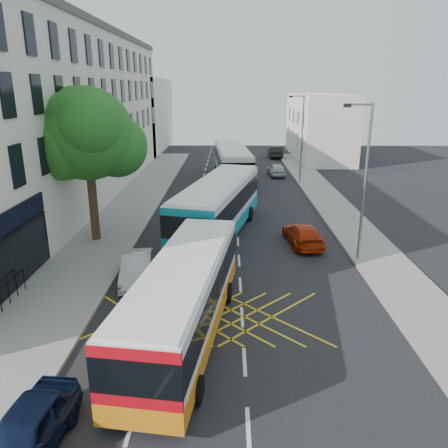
{
  "coord_description": "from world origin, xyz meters",
  "views": [
    {
      "loc": [
        -0.55,
        -9.63,
        8.85
      ],
      "look_at": [
        -0.79,
        11.48,
        2.2
      ],
      "focal_mm": 35.0,
      "sensor_mm": 36.0,
      "label": 1
    }
  ],
  "objects_px": {
    "lamp_near": "(364,175)",
    "distant_car_silver": "(276,170)",
    "lamp_far": "(301,134)",
    "bus_mid": "(218,207)",
    "bus_far": "(232,163)",
    "parked_car_blue": "(25,434)",
    "red_hatchback": "(303,234)",
    "distant_car_dark": "(275,152)",
    "bus_near": "(184,297)",
    "distant_car_grey": "(237,159)",
    "parked_car_silver": "(137,268)",
    "street_tree": "(87,135)"
  },
  "relations": [
    {
      "from": "lamp_near",
      "to": "distant_car_silver",
      "type": "xyz_separation_m",
      "value": [
        -1.82,
        23.31,
        -3.96
      ]
    },
    {
      "from": "lamp_far",
      "to": "bus_mid",
      "type": "height_order",
      "value": "lamp_far"
    },
    {
      "from": "lamp_near",
      "to": "bus_far",
      "type": "height_order",
      "value": "lamp_near"
    },
    {
      "from": "distant_car_silver",
      "to": "lamp_far",
      "type": "bearing_deg",
      "value": 115.78
    },
    {
      "from": "parked_car_blue",
      "to": "red_hatchback",
      "type": "distance_m",
      "value": 18.12
    },
    {
      "from": "bus_mid",
      "to": "distant_car_dark",
      "type": "xyz_separation_m",
      "value": [
        6.7,
        31.27,
        -1.06
      ]
    },
    {
      "from": "lamp_far",
      "to": "bus_mid",
      "type": "distance_m",
      "value": 17.52
    },
    {
      "from": "bus_far",
      "to": "bus_near",
      "type": "bearing_deg",
      "value": -98.52
    },
    {
      "from": "distant_car_grey",
      "to": "distant_car_dark",
      "type": "xyz_separation_m",
      "value": [
        5.12,
        6.02,
        0.02
      ]
    },
    {
      "from": "parked_car_silver",
      "to": "distant_car_dark",
      "type": "distance_m",
      "value": 39.64
    },
    {
      "from": "lamp_near",
      "to": "red_hatchback",
      "type": "distance_m",
      "value": 5.32
    },
    {
      "from": "lamp_near",
      "to": "bus_far",
      "type": "distance_m",
      "value": 21.51
    },
    {
      "from": "bus_near",
      "to": "red_hatchback",
      "type": "distance_m",
      "value": 11.6
    },
    {
      "from": "distant_car_dark",
      "to": "street_tree",
      "type": "bearing_deg",
      "value": 65.76
    },
    {
      "from": "lamp_far",
      "to": "distant_car_dark",
      "type": "height_order",
      "value": "lamp_far"
    },
    {
      "from": "distant_car_grey",
      "to": "distant_car_dark",
      "type": "relative_size",
      "value": 1.16
    },
    {
      "from": "street_tree",
      "to": "distant_car_grey",
      "type": "height_order",
      "value": "street_tree"
    },
    {
      "from": "bus_near",
      "to": "red_hatchback",
      "type": "relative_size",
      "value": 2.52
    },
    {
      "from": "red_hatchback",
      "to": "distant_car_grey",
      "type": "xyz_separation_m",
      "value": [
        -3.41,
        27.06,
        0.09
      ]
    },
    {
      "from": "bus_near",
      "to": "distant_car_grey",
      "type": "bearing_deg",
      "value": 93.9
    },
    {
      "from": "lamp_far",
      "to": "distant_car_silver",
      "type": "xyz_separation_m",
      "value": [
        -1.82,
        3.31,
        -3.96
      ]
    },
    {
      "from": "bus_far",
      "to": "distant_car_dark",
      "type": "relative_size",
      "value": 2.79
    },
    {
      "from": "lamp_near",
      "to": "red_hatchback",
      "type": "height_order",
      "value": "lamp_near"
    },
    {
      "from": "parked_car_blue",
      "to": "distant_car_grey",
      "type": "bearing_deg",
      "value": 87.58
    },
    {
      "from": "lamp_near",
      "to": "parked_car_blue",
      "type": "distance_m",
      "value": 17.95
    },
    {
      "from": "parked_car_silver",
      "to": "red_hatchback",
      "type": "bearing_deg",
      "value": 23.08
    },
    {
      "from": "bus_near",
      "to": "parked_car_blue",
      "type": "xyz_separation_m",
      "value": [
        -3.42,
        -5.6,
        -0.9
      ]
    },
    {
      "from": "lamp_far",
      "to": "parked_car_blue",
      "type": "relative_size",
      "value": 2.07
    },
    {
      "from": "parked_car_blue",
      "to": "red_hatchback",
      "type": "bearing_deg",
      "value": 64.44
    },
    {
      "from": "bus_near",
      "to": "distant_car_grey",
      "type": "relative_size",
      "value": 2.11
    },
    {
      "from": "bus_near",
      "to": "distant_car_grey",
      "type": "xyz_separation_m",
      "value": [
        2.53,
        36.98,
        -0.85
      ]
    },
    {
      "from": "parked_car_silver",
      "to": "distant_car_grey",
      "type": "relative_size",
      "value": 0.78
    },
    {
      "from": "bus_mid",
      "to": "bus_far",
      "type": "xyz_separation_m",
      "value": [
        0.96,
        15.96,
        0.01
      ]
    },
    {
      "from": "distant_car_grey",
      "to": "lamp_near",
      "type": "bearing_deg",
      "value": -81.96
    },
    {
      "from": "bus_mid",
      "to": "parked_car_blue",
      "type": "relative_size",
      "value": 3.2
    },
    {
      "from": "parked_car_silver",
      "to": "red_hatchback",
      "type": "xyz_separation_m",
      "value": [
        8.69,
        5.17,
        -0.04
      ]
    },
    {
      "from": "distant_car_grey",
      "to": "bus_far",
      "type": "bearing_deg",
      "value": -96.92
    },
    {
      "from": "lamp_near",
      "to": "lamp_far",
      "type": "relative_size",
      "value": 1.0
    },
    {
      "from": "bus_near",
      "to": "distant_car_dark",
      "type": "distance_m",
      "value": 43.69
    },
    {
      "from": "street_tree",
      "to": "distant_car_grey",
      "type": "xyz_separation_m",
      "value": [
        8.89,
        26.65,
        -5.58
      ]
    },
    {
      "from": "street_tree",
      "to": "distant_car_silver",
      "type": "distance_m",
      "value": 24.73
    },
    {
      "from": "bus_mid",
      "to": "distant_car_silver",
      "type": "relative_size",
      "value": 3.23
    },
    {
      "from": "parked_car_silver",
      "to": "distant_car_dark",
      "type": "bearing_deg",
      "value": 67.12
    },
    {
      "from": "bus_near",
      "to": "distant_car_dark",
      "type": "bearing_deg",
      "value": 87.72
    },
    {
      "from": "distant_car_dark",
      "to": "lamp_near",
      "type": "bearing_deg",
      "value": 90.09
    },
    {
      "from": "lamp_near",
      "to": "parked_car_blue",
      "type": "xyz_separation_m",
      "value": [
        -11.76,
        -12.97,
        -3.96
      ]
    },
    {
      "from": "parked_car_blue",
      "to": "distant_car_grey",
      "type": "height_order",
      "value": "distant_car_grey"
    },
    {
      "from": "parked_car_blue",
      "to": "lamp_near",
      "type": "bearing_deg",
      "value": 53.32
    },
    {
      "from": "bus_far",
      "to": "parked_car_silver",
      "type": "relative_size",
      "value": 3.09
    },
    {
      "from": "distant_car_dark",
      "to": "lamp_far",
      "type": "bearing_deg",
      "value": 91.52
    }
  ]
}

